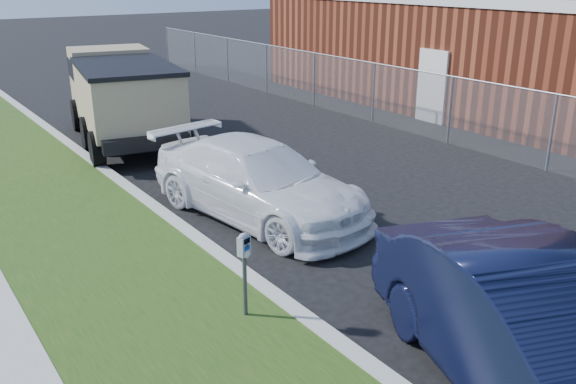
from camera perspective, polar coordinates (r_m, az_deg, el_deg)
ground at (r=10.47m, az=9.50°, el=-5.18°), size 120.00×120.00×0.00m
streetside at (r=9.76m, az=-24.37°, el=-8.31°), size 6.12×50.00×0.15m
chainlink_fence at (r=18.96m, az=8.07°, el=10.23°), size 0.06×30.06×30.00m
brick_building at (r=23.92m, az=17.42°, el=13.62°), size 9.20×14.20×4.17m
parking_meter at (r=7.82m, az=-4.12°, el=-6.07°), size 0.19×0.15×1.19m
white_wagon at (r=11.46m, az=-2.91°, el=1.14°), size 2.75×5.13×1.41m
navy_sedan at (r=7.04m, az=22.56°, el=-12.42°), size 3.22×5.19×1.62m
dump_truck at (r=17.25m, az=-15.33°, el=8.91°), size 3.28×6.21×2.31m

